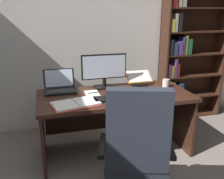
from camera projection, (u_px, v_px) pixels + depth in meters
name	position (u px, v px, depth m)	size (l,w,h in m)	color
wall_back	(89.00, 31.00, 3.43)	(4.85, 0.12, 2.64)	beige
desk	(113.00, 107.00, 2.91)	(1.67, 0.78, 0.71)	#381E14
bookshelf	(186.00, 57.00, 3.72)	(0.97, 0.26, 1.95)	#381E14
office_chair	(136.00, 158.00, 2.05)	(0.70, 0.61, 1.07)	black
monitor	(104.00, 71.00, 2.95)	(0.53, 0.16, 0.40)	black
laptop	(60.00, 87.00, 2.87)	(0.35, 0.29, 0.23)	black
keyboard	(114.00, 98.00, 2.61)	(0.42, 0.15, 0.02)	black
computer_mouse	(141.00, 95.00, 2.69)	(0.06, 0.10, 0.04)	black
reading_stand_with_book	(139.00, 78.00, 3.15)	(0.32, 0.24, 0.15)	black
open_binder	(76.00, 104.00, 2.47)	(0.51, 0.37, 0.02)	#DB422D
notepad	(92.00, 93.00, 2.78)	(0.15, 0.21, 0.01)	silver
pen	(94.00, 93.00, 2.79)	(0.01, 0.01, 0.14)	black
coffee_mug	(166.00, 83.00, 3.02)	(0.08, 0.08, 0.10)	silver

